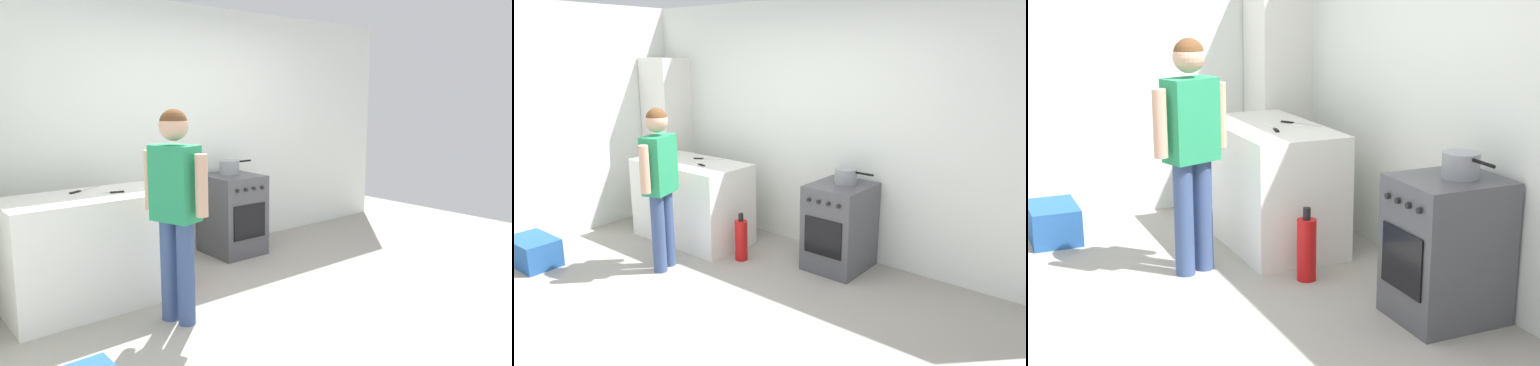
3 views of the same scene
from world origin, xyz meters
The scene contains 12 objects.
ground_plane centered at (0.00, 0.00, 0.00)m, with size 8.00×8.00×0.00m, color gray.
back_wall centered at (0.00, 1.95, 1.30)m, with size 6.00×0.10×2.60m, color silver.
side_wall_left centered at (-2.60, 0.40, 1.30)m, with size 0.10×3.10×2.60m, color silver.
counter_unit centered at (-1.35, 1.20, 0.45)m, with size 1.30×0.70×0.90m, color silver.
oven_left centered at (0.35, 1.58, 0.43)m, with size 0.54×0.62×0.85m.
pot centered at (0.36, 1.64, 0.92)m, with size 0.39×0.21×0.15m.
knife_paring centered at (-1.15, 1.16, 0.91)m, with size 0.21×0.07×0.01m.
knife_bread centered at (-1.30, 1.41, 0.90)m, with size 0.32×0.20×0.01m.
person centered at (-0.97, 0.47, 0.94)m, with size 0.30×0.54×1.58m.
fire_extinguisher centered at (-0.52, 1.10, 0.22)m, with size 0.13×0.13×0.50m.
recycling_crate_lower centered at (-2.06, -0.31, 0.14)m, with size 0.52×0.36×0.28m, color #235193.
larder_cabinet centered at (-2.30, 1.68, 1.00)m, with size 0.48×0.44×2.00m, color silver.
Camera 2 is at (2.71, -2.42, 2.10)m, focal length 35.00 mm.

